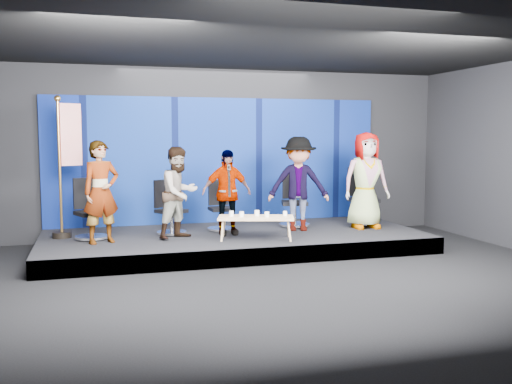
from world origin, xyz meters
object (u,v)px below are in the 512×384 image
chair_a (90,219)px  mug_c (257,213)px  panelist_d (298,184)px  chair_c (221,214)px  panelist_e (366,180)px  mug_b (242,214)px  chair_d (294,208)px  panelist_c (227,192)px  mug_a (231,213)px  chair_e (362,205)px  mug_e (285,213)px  mug_d (267,214)px  chair_b (170,216)px  panelist_a (101,192)px  coffee_table (256,218)px  panelist_b (179,193)px  flag_stand (67,163)px

chair_a → mug_c: 2.95m
panelist_d → chair_c: bearing=177.6°
panelist_e → mug_b: 2.78m
chair_d → panelist_d: 0.74m
panelist_c → mug_a: 0.58m
panelist_c → mug_c: (0.42, -0.56, -0.33)m
panelist_e → chair_e: bearing=73.6°
chair_a → mug_e: (3.32, -0.93, 0.09)m
mug_d → mug_e: (0.36, 0.06, -0.01)m
chair_e → chair_a: bearing=-174.3°
chair_a → panelist_e: bearing=-24.9°
chair_b → mug_b: 1.48m
panelist_a → coffee_table: panelist_a is taller
panelist_b → chair_d: bearing=-16.6°
mug_a → coffee_table: bearing=-22.8°
panelist_d → panelist_b: bearing=-159.9°
mug_c → chair_c: bearing=111.8°
panelist_d → flag_stand: flag_stand is taller
chair_a → panelist_c: bearing=-27.5°
chair_a → chair_d: (3.94, 0.32, 0.01)m
panelist_d → chair_e: panelist_d is taller
chair_d → mug_d: bearing=-112.1°
panelist_b → flag_stand: 2.09m
panelist_d → mug_b: 1.53m
chair_a → chair_c: size_ratio=1.11×
chair_d → mug_e: (-0.63, -1.25, 0.08)m
panelist_b → mug_e: size_ratio=19.40×
mug_b → chair_d: bearing=39.8°
mug_b → mug_e: size_ratio=1.14×
panelist_a → chair_b: bearing=3.0°
chair_e → panelist_e: bearing=-106.4°
panelist_e → mug_a: size_ratio=20.27×
panelist_e → mug_b: panelist_e is taller
mug_b → mug_a: bearing=136.3°
chair_d → chair_a: bearing=-160.4°
chair_c → chair_b: bearing=-172.7°
mug_d → flag_stand: size_ratio=0.04×
chair_d → panelist_e: 1.52m
coffee_table → mug_d: size_ratio=15.06×
chair_b → chair_d: (2.53, 0.22, 0.04)m
mug_c → panelist_b: bearing=163.0°
mug_b → mug_d: 0.44m
mug_b → flag_stand: flag_stand is taller
panelist_c → panelist_a: bearing=-176.2°
chair_c → mug_a: chair_c is taller
chair_c → coffee_table: size_ratio=0.68×
chair_a → panelist_c: (2.42, -0.23, 0.43)m
mug_e → chair_a: bearing=164.4°
chair_c → chair_e: bearing=-3.3°
panelist_a → panelist_c: size_ratio=1.11×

